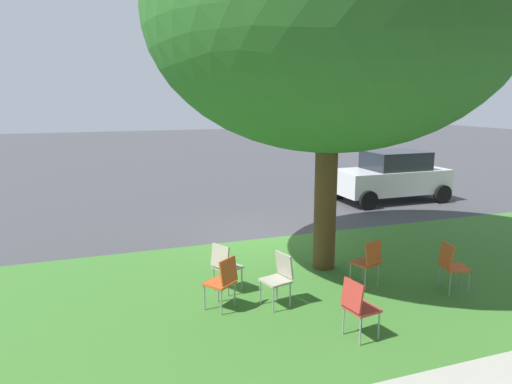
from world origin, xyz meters
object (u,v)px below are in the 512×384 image
chair_3 (368,260)px  chair_4 (452,263)px  chair_1 (279,275)px  chair_0 (223,279)px  street_tree (331,14)px  chair_5 (225,264)px  chair_2 (358,304)px  parked_car (392,176)px

chair_3 → chair_4: bearing=152.4°
chair_1 → chair_3: same height
chair_0 → chair_4: bearing=170.6°
street_tree → chair_5: (2.22, 0.51, -4.34)m
chair_0 → chair_5: same height
chair_2 → chair_5: bearing=-59.8°
chair_1 → parked_car: parked_car is taller
chair_2 → chair_5: (1.30, -2.23, 0.00)m
chair_0 → parked_car: size_ratio=0.24×
chair_0 → chair_3: 2.70m
chair_1 → chair_4: (-3.06, 0.51, 0.00)m
street_tree → chair_4: (-1.52, 1.85, -4.34)m
chair_3 → chair_4: (-1.27, 0.66, 0.00)m
street_tree → parked_car: bearing=-136.3°
street_tree → chair_3: street_tree is taller
street_tree → chair_3: bearing=102.0°
chair_1 → chair_0: bearing=-8.9°
street_tree → chair_1: size_ratio=8.41×
chair_1 → parked_car: (-6.61, -6.18, 0.32)m
chair_3 → chair_5: bearing=-15.3°
street_tree → chair_2: 5.22m
chair_2 → chair_3: same height
chair_4 → chair_1: bearing=-9.5°
chair_2 → chair_3: (-1.18, -1.55, 0.00)m
chair_0 → chair_2: (-1.52, 1.54, 0.00)m
chair_0 → chair_2: same height
chair_4 → chair_2: bearing=20.0°
chair_3 → parked_car: parked_car is taller
chair_1 → chair_2: (-0.62, 1.40, 0.00)m
chair_3 → street_tree: bearing=-78.0°
chair_3 → chair_1: bearing=4.8°
chair_0 → chair_3: same height
chair_0 → chair_2: size_ratio=1.00×
chair_5 → parked_car: bearing=-143.7°
chair_5 → chair_0: bearing=71.9°
chair_5 → chair_1: bearing=129.6°
street_tree → chair_1: bearing=41.0°
chair_1 → chair_3: size_ratio=1.00×
chair_0 → chair_4: same height
chair_0 → chair_5: size_ratio=1.00×
chair_2 → parked_car: size_ratio=0.24×
chair_0 → parked_car: bearing=-141.2°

